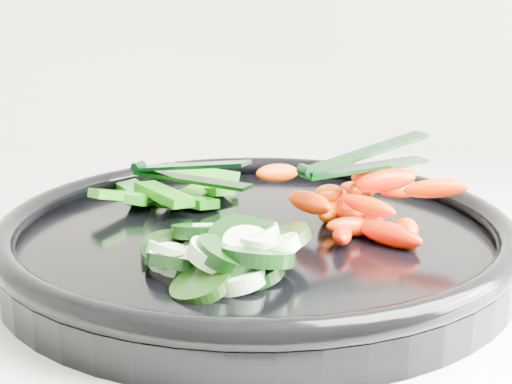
{
  "coord_description": "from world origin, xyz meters",
  "views": [
    {
      "loc": [
        -0.15,
        1.12,
        1.13
      ],
      "look_at": [
        -0.13,
        1.61,
        0.99
      ],
      "focal_mm": 50.0,
      "sensor_mm": 36.0,
      "label": 1
    }
  ],
  "objects": [
    {
      "name": "veggie_tray",
      "position": [
        -0.13,
        1.61,
        0.95
      ],
      "size": [
        0.43,
        0.43,
        0.04
      ],
      "color": "black",
      "rests_on": "counter"
    },
    {
      "name": "cucumber_pile",
      "position": [
        -0.16,
        1.55,
        0.96
      ],
      "size": [
        0.12,
        0.12,
        0.04
      ],
      "color": "black",
      "rests_on": "veggie_tray"
    },
    {
      "name": "carrot_pile",
      "position": [
        -0.05,
        1.63,
        0.97
      ],
      "size": [
        0.16,
        0.16,
        0.05
      ],
      "color": "red",
      "rests_on": "veggie_tray"
    },
    {
      "name": "pepper_pile",
      "position": [
        -0.2,
        1.69,
        0.96
      ],
      "size": [
        0.12,
        0.1,
        0.03
      ],
      "color": "#0E740B",
      "rests_on": "veggie_tray"
    },
    {
      "name": "tong_carrot",
      "position": [
        -0.05,
        1.63,
        1.0
      ],
      "size": [
        0.11,
        0.07,
        0.02
      ],
      "color": "black",
      "rests_on": "carrot_pile"
    },
    {
      "name": "tong_pepper",
      "position": [
        -0.19,
        1.69,
        0.98
      ],
      "size": [
        0.1,
        0.07,
        0.02
      ],
      "color": "black",
      "rests_on": "pepper_pile"
    }
  ]
}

